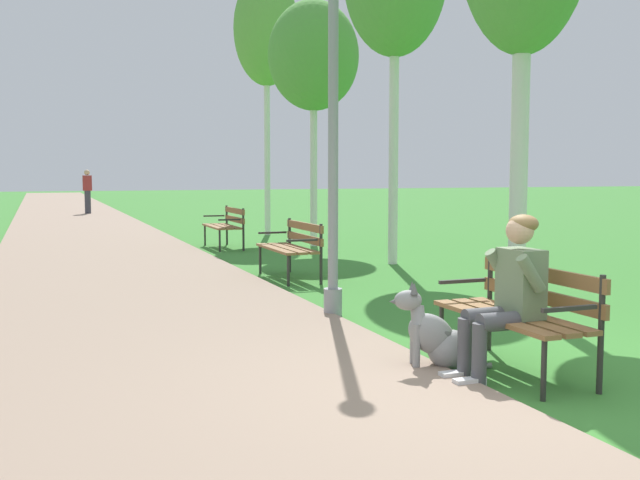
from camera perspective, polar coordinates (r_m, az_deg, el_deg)
ground_plane at (r=5.49m, az=15.40°, el=-11.52°), size 120.00×120.00×0.00m
paved_path at (r=28.29m, az=-18.58°, el=1.84°), size 3.75×60.00×0.04m
park_bench_near at (r=6.02m, az=15.12°, el=-5.03°), size 0.55×1.50×0.85m
park_bench_mid at (r=10.90m, az=-2.10°, el=-0.31°), size 0.55×1.50×0.85m
park_bench_far at (r=15.41m, az=-7.22°, el=1.28°), size 0.55×1.50×0.85m
person_seated_on_near_bench at (r=5.77m, az=14.28°, el=-3.76°), size 0.74×0.49×1.25m
dog_grey at (r=6.01m, az=8.97°, el=-7.39°), size 0.81×0.41×0.71m
lamp_post_near at (r=8.02m, az=1.02°, el=8.13°), size 0.24×0.24×3.80m
birch_tree_fourth at (r=15.88m, az=-0.50°, el=13.91°), size 1.92×1.70×5.12m
birch_tree_fifth at (r=18.90m, az=-4.14°, el=15.72°), size 1.62×1.39×6.42m
pedestrian_distant at (r=28.68m, az=-17.42°, el=3.56°), size 0.32×0.22×1.65m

